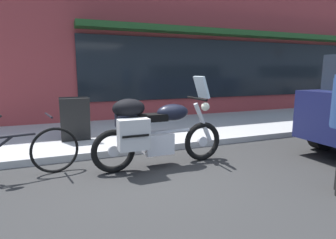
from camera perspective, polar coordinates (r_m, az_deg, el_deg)
name	(u,v)px	position (r m, az deg, el deg)	size (l,w,h in m)	color
ground_plane	(158,176)	(4.05, -1.98, -11.52)	(80.00, 80.00, 0.00)	#2B2B2B
storefront_building	(294,23)	(11.46, 24.45, 17.58)	(21.56, 0.90, 6.50)	#913436
touring_motorcycle	(154,129)	(4.21, -2.97, -2.05)	(2.14, 0.69, 1.40)	black
parked_bicycle	(13,154)	(4.32, -29.34, -6.21)	(1.72, 0.52, 0.93)	black
sandwich_board_sign	(75,119)	(5.73, -18.57, 0.06)	(0.55, 0.40, 0.85)	black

